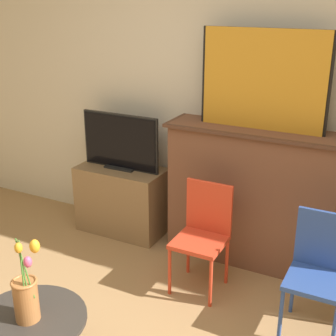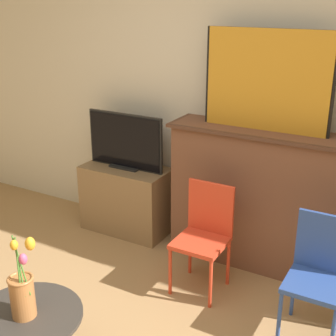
# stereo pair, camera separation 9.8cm
# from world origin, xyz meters

# --- Properties ---
(wall_back) EXTENTS (8.00, 0.06, 2.70)m
(wall_back) POSITION_xyz_m (0.00, 2.13, 1.35)
(wall_back) COLOR beige
(wall_back) RESTS_ON ground
(fireplace_mantel) EXTENTS (1.31, 0.38, 1.07)m
(fireplace_mantel) POSITION_xyz_m (0.25, 1.93, 0.55)
(fireplace_mantel) COLOR brown
(fireplace_mantel) RESTS_ON ground
(painting) EXTENTS (0.91, 0.03, 0.69)m
(painting) POSITION_xyz_m (0.27, 1.94, 1.41)
(painting) COLOR black
(painting) RESTS_ON fireplace_mantel
(tv_stand) EXTENTS (0.75, 0.39, 0.58)m
(tv_stand) POSITION_xyz_m (-0.89, 1.89, 0.29)
(tv_stand) COLOR olive
(tv_stand) RESTS_ON ground
(tv_monitor) EXTENTS (0.71, 0.12, 0.47)m
(tv_monitor) POSITION_xyz_m (-0.89, 1.89, 0.81)
(tv_monitor) COLOR black
(tv_monitor) RESTS_ON tv_stand
(chair_red) EXTENTS (0.34, 0.34, 0.76)m
(chair_red) POSITION_xyz_m (0.06, 1.45, 0.43)
(chair_red) COLOR red
(chair_red) RESTS_ON ground
(chair_blue) EXTENTS (0.34, 0.34, 0.76)m
(chair_blue) POSITION_xyz_m (0.86, 1.33, 0.43)
(chair_blue) COLOR #2D4C99
(chair_blue) RESTS_ON ground
(vase_tulips) EXTENTS (0.19, 0.14, 0.48)m
(vase_tulips) POSITION_xyz_m (-0.35, 0.18, 0.57)
(vase_tulips) COLOR #AD6B38
(vase_tulips) RESTS_ON side_table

